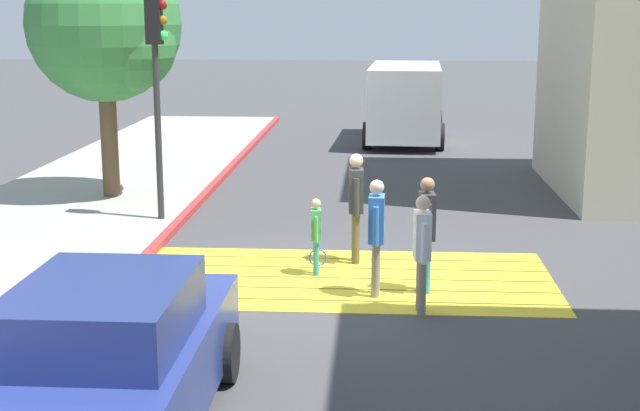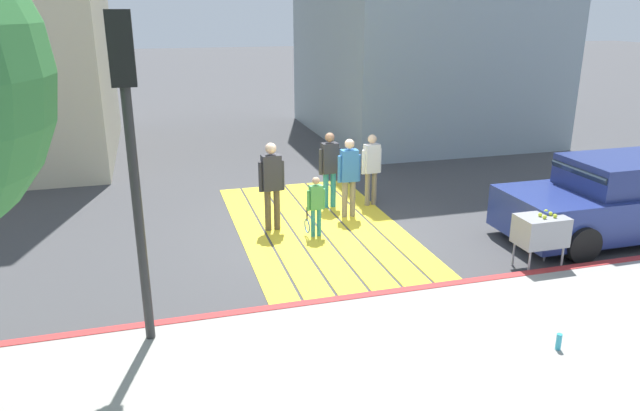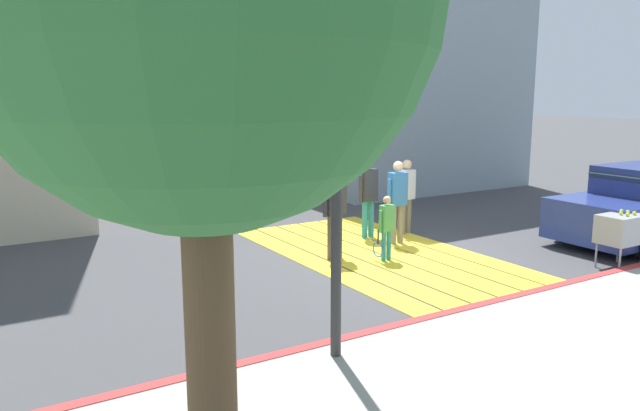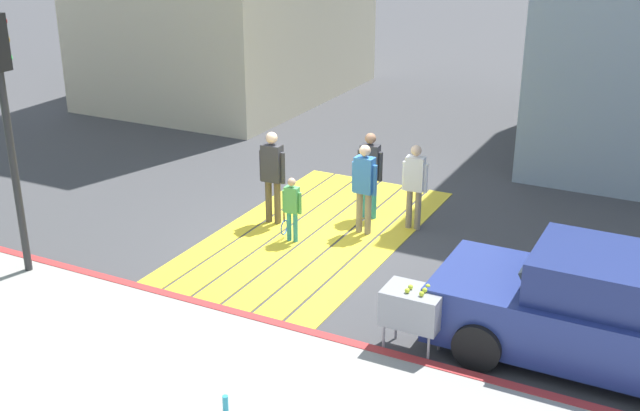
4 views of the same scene
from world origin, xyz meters
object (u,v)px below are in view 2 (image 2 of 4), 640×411
car_parked_near_curb (614,201)px  pedestrian_adult_trailing (349,172)px  water_bottle (559,342)px  pedestrian_teen_behind (372,165)px  pedestrian_child_with_racket (315,204)px  tennis_ball_cart (541,230)px  pedestrian_adult_lead (330,165)px  traffic_light_corner (128,117)px  pedestrian_adult_side (272,180)px

car_parked_near_curb → pedestrian_adult_trailing: pedestrian_adult_trailing is taller
water_bottle → pedestrian_teen_behind: size_ratio=0.14×
car_parked_near_curb → pedestrian_teen_behind: 4.92m
pedestrian_child_with_racket → tennis_ball_cart: bearing=-127.4°
tennis_ball_cart → pedestrian_child_with_racket: bearing=52.6°
pedestrian_adult_lead → pedestrian_adult_trailing: pedestrian_adult_lead is taller
car_parked_near_curb → pedestrian_adult_lead: bearing=55.7°
car_parked_near_curb → traffic_light_corner: traffic_light_corner is taller
traffic_light_corner → tennis_ball_cart: (0.68, -6.40, -2.34)m
car_parked_near_curb → pedestrian_adult_lead: 5.74m
water_bottle → pedestrian_child_with_racket: (4.92, 1.84, 0.44)m
traffic_light_corner → pedestrian_adult_lead: size_ratio=2.49×
pedestrian_teen_behind → car_parked_near_curb: bearing=-129.5°
water_bottle → tennis_ball_cart: bearing=-30.1°
car_parked_near_curb → pedestrian_adult_side: pedestrian_adult_side is taller
pedestrian_adult_trailing → pedestrian_child_with_racket: size_ratio=1.40×
pedestrian_adult_lead → pedestrian_adult_trailing: size_ratio=1.00×
pedestrian_adult_lead → pedestrian_child_with_racket: size_ratio=1.40×
tennis_ball_cart → pedestrian_child_with_racket: 4.09m
pedestrian_adult_lead → pedestrian_adult_side: (-1.05, 1.51, 0.05)m
traffic_light_corner → pedestrian_adult_side: 4.89m
water_bottle → pedestrian_adult_side: (5.51, 2.57, 0.81)m
water_bottle → pedestrian_adult_lead: bearing=9.1°
pedestrian_adult_side → water_bottle: bearing=-155.0°
car_parked_near_curb → traffic_light_corner: bearing=100.3°
pedestrian_adult_trailing → traffic_light_corner: bearing=134.6°
pedestrian_adult_side → pedestrian_child_with_racket: bearing=-129.0°
pedestrian_adult_side → pedestrian_teen_behind: 2.63m
pedestrian_adult_trailing → pedestrian_adult_side: pedestrian_adult_side is taller
pedestrian_adult_trailing → pedestrian_adult_side: 1.75m
water_bottle → pedestrian_child_with_racket: pedestrian_child_with_racket is taller
traffic_light_corner → pedestrian_child_with_racket: size_ratio=3.50×
pedestrian_adult_trailing → pedestrian_teen_behind: pedestrian_adult_trailing is taller
tennis_ball_cart → water_bottle: bearing=149.9°
pedestrian_adult_side → pedestrian_child_with_racket: size_ratio=1.48×
car_parked_near_curb → pedestrian_adult_lead: pedestrian_adult_lead is taller
pedestrian_teen_behind → pedestrian_child_with_racket: size_ratio=1.34×
tennis_ball_cart → pedestrian_child_with_racket: pedestrian_child_with_racket is taller
pedestrian_adult_lead → pedestrian_teen_behind: pedestrian_adult_lead is taller
water_bottle → pedestrian_teen_behind: 6.50m
traffic_light_corner → pedestrian_child_with_racket: 5.05m
traffic_light_corner → pedestrian_adult_lead: bearing=-39.3°
pedestrian_adult_side → pedestrian_child_with_racket: 1.01m
pedestrian_adult_side → pedestrian_adult_trailing: bearing=-79.0°
pedestrian_adult_trailing → pedestrian_adult_side: (-0.34, 1.72, 0.06)m
car_parked_near_curb → water_bottle: (-3.34, 3.69, -0.50)m
pedestrian_teen_behind → pedestrian_adult_lead: bearing=83.8°
traffic_light_corner → pedestrian_adult_trailing: traffic_light_corner is taller
water_bottle → pedestrian_adult_side: 6.13m
tennis_ball_cart → pedestrian_adult_side: pedestrian_adult_side is taller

